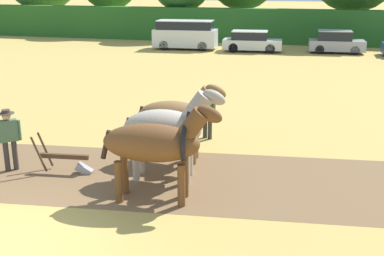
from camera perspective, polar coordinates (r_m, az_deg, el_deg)
plowed_furrow_strip at (r=13.76m, az=-17.85°, el=-4.80°), size 23.60×7.00×0.01m
hedgerow at (r=40.63m, az=7.29°, el=11.92°), size 73.07×1.23×2.78m
draft_horse_lead_left at (r=10.95m, az=-4.29°, el=-1.83°), size 2.89×1.21×2.40m
draft_horse_lead_right at (r=12.20m, az=-2.96°, el=0.02°), size 2.75×1.27×2.47m
draft_horse_trail_left at (r=13.46m, az=-1.92°, el=1.38°), size 2.64×1.16×2.32m
plow at (r=13.29m, az=-14.39°, el=-3.83°), size 1.61×0.53×1.13m
farmer_at_plow at (r=13.70m, az=-20.93°, el=-0.81°), size 0.51×0.48×1.70m
farmer_beside_team at (r=15.48m, az=1.86°, el=1.87°), size 0.57×0.38×1.54m
parked_van at (r=36.53m, az=-0.80°, el=11.02°), size 4.80×2.24×2.13m
parked_car_left at (r=35.59m, az=7.08°, el=10.13°), size 4.34×2.09×1.49m
parked_car_center_left at (r=36.16m, az=16.67°, el=9.72°), size 3.96×2.10×1.59m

